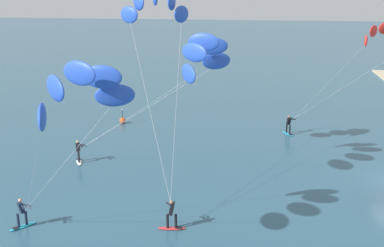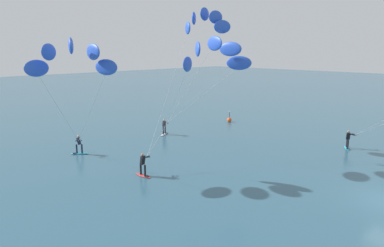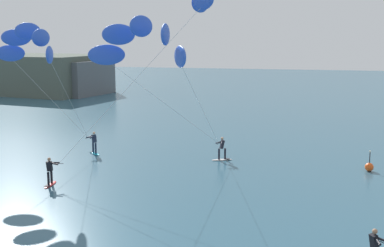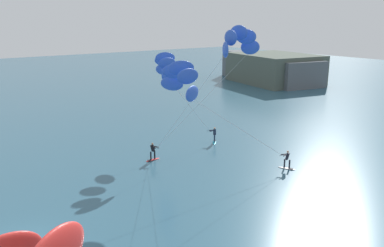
% 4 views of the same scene
% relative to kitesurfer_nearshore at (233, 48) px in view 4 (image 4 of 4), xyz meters
% --- Properties ---
extents(ground_plane, '(240.00, 240.00, 0.00)m').
position_rel_kitesurfer_nearshore_xyz_m(ground_plane, '(-0.37, -15.93, -10.63)').
color(ground_plane, '#2D566B').
extents(kitesurfer_nearshore, '(10.01, 5.41, 12.25)m').
position_rel_kitesurfer_nearshore_xyz_m(kitesurfer_nearshore, '(0.00, 0.00, 0.00)').
color(kitesurfer_nearshore, red).
rests_on(kitesurfer_nearshore, ground).
extents(kitesurfer_mid_water, '(5.87, 7.12, 9.53)m').
position_rel_kitesurfer_nearshore_xyz_m(kitesurfer_mid_water, '(-11.10, 1.45, -2.67)').
color(kitesurfer_mid_water, '#23ADD1').
rests_on(kitesurfer_mid_water, ground).
extents(kitesurfer_downwind, '(6.61, 11.36, 9.74)m').
position_rel_kitesurfer_nearshore_xyz_m(kitesurfer_downwind, '(-1.92, -2.92, -2.49)').
color(kitesurfer_downwind, white).
rests_on(kitesurfer_downwind, ground).
extents(distant_headland, '(25.09, 15.54, 5.75)m').
position_rel_kitesurfer_nearshore_xyz_m(distant_headland, '(-33.90, 41.79, -7.86)').
color(distant_headland, '#565B60').
rests_on(distant_headland, ground).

